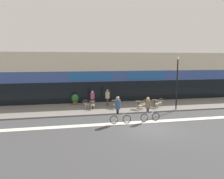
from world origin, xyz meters
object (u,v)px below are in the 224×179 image
(cafe_chair_1_near, at_px, (116,104))
(cafe_chair_3_near, at_px, (157,103))
(bistro_table_2, at_px, (138,103))
(cafe_chair_2_side, at_px, (144,103))
(cafe_chair_3_side, at_px, (160,102))
(cyclist_1, at_px, (149,108))
(cafe_chair_0_near, at_px, (93,104))
(pedestrian_far_end, at_px, (108,96))
(cyclist_0, at_px, (118,107))
(bistro_table_0, at_px, (92,103))
(cafe_chair_0_side, at_px, (86,103))
(pedestrian_near_end, at_px, (93,97))
(cafe_chair_2_near, at_px, (140,105))
(lamp_post, at_px, (177,80))
(planter_pot, at_px, (75,99))
(bistro_table_1, at_px, (114,103))
(bistro_table_3, at_px, (155,102))

(cafe_chair_1_near, height_order, cafe_chair_3_near, same)
(bistro_table_2, height_order, cafe_chair_2_side, cafe_chair_2_side)
(cafe_chair_3_side, xyz_separation_m, cyclist_1, (-3.07, -4.54, 0.52))
(cafe_chair_0_near, xyz_separation_m, pedestrian_far_end, (1.77, 1.55, 0.53))
(cafe_chair_2_side, xyz_separation_m, cafe_chair_3_near, (1.32, -0.19, 0.00))
(cyclist_0, height_order, pedestrian_far_end, cyclist_0)
(cafe_chair_3_near, bearing_deg, bistro_table_0, 74.13)
(cafe_chair_0_side, height_order, pedestrian_near_end, pedestrian_near_end)
(cafe_chair_1_near, distance_m, pedestrian_far_end, 1.88)
(cafe_chair_2_near, xyz_separation_m, cafe_chair_2_side, (0.62, 0.63, 0.00))
(bistro_table_2, xyz_separation_m, cyclist_1, (-0.50, -4.10, 0.50))
(bistro_table_2, relative_size, cafe_chair_2_side, 0.86)
(bistro_table_0, distance_m, cafe_chair_2_side, 5.30)
(bistro_table_0, distance_m, cyclist_0, 5.63)
(pedestrian_near_end, bearing_deg, lamp_post, 169.61)
(cafe_chair_3_side, bearing_deg, lamp_post, 123.03)
(cafe_chair_0_near, bearing_deg, lamp_post, -100.34)
(lamp_post, bearing_deg, planter_pot, 156.43)
(cafe_chair_0_side, distance_m, cafe_chair_3_side, 7.77)
(cafe_chair_1_near, bearing_deg, cyclist_1, -158.05)
(cafe_chair_3_side, bearing_deg, cafe_chair_3_near, 44.58)
(cafe_chair_1_near, bearing_deg, bistro_table_1, 0.17)
(cafe_chair_2_near, bearing_deg, pedestrian_near_end, 49.22)
(bistro_table_0, relative_size, bistro_table_1, 1.00)
(cafe_chair_0_side, bearing_deg, cafe_chair_2_near, -18.46)
(bistro_table_1, xyz_separation_m, cafe_chair_2_near, (2.28, -1.60, -0.01))
(bistro_table_0, bearing_deg, cafe_chair_2_side, -12.57)
(bistro_table_0, xyz_separation_m, bistro_table_1, (2.27, -0.19, -0.00))
(cafe_chair_0_side, height_order, cyclist_0, cyclist_0)
(pedestrian_far_end, bearing_deg, cyclist_0, 100.68)
(cafe_chair_2_side, bearing_deg, bistro_table_3, -164.42)
(cafe_chair_1_near, relative_size, cafe_chair_3_near, 1.00)
(cafe_chair_2_near, distance_m, cafe_chair_3_side, 2.77)
(cafe_chair_0_near, height_order, cafe_chair_1_near, same)
(cafe_chair_0_side, xyz_separation_m, cafe_chair_3_side, (7.73, -0.72, 0.00))
(cafe_chair_3_side, bearing_deg, planter_pot, -18.15)
(cafe_chair_3_near, xyz_separation_m, cyclist_0, (-5.03, -4.05, 0.67))
(bistro_table_0, bearing_deg, cafe_chair_0_near, -90.10)
(bistro_table_1, xyz_separation_m, cafe_chair_1_near, (-0.00, -0.63, -0.01))
(cafe_chair_3_near, relative_size, cyclist_1, 0.44)
(bistro_table_3, xyz_separation_m, cyclist_0, (-5.02, -4.68, 0.66))
(bistro_table_2, height_order, lamp_post, lamp_post)
(cafe_chair_1_near, relative_size, cafe_chair_2_side, 1.00)
(cafe_chair_0_near, relative_size, cafe_chair_3_side, 1.00)
(lamp_post, distance_m, pedestrian_near_end, 8.83)
(pedestrian_near_end, bearing_deg, bistro_table_3, 176.34)
(cafe_chair_0_near, bearing_deg, cafe_chair_2_near, -103.44)
(bistro_table_2, height_order, cyclist_0, cyclist_0)
(cafe_chair_1_near, xyz_separation_m, cyclist_1, (1.77, -4.44, 0.52))
(bistro_table_2, bearing_deg, cafe_chair_2_near, -89.05)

